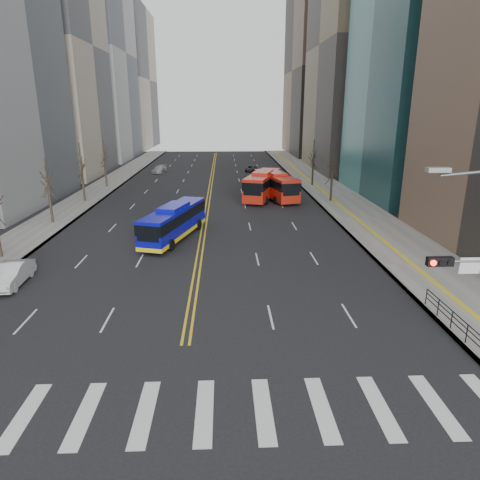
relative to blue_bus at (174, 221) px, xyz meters
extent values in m
plane|color=black|center=(2.55, -24.06, -1.67)|extent=(220.00, 220.00, 0.00)
cube|color=gray|center=(20.05, 20.94, -1.60)|extent=(7.00, 130.00, 0.15)
cube|color=gray|center=(-13.95, 20.94, -1.60)|extent=(5.00, 130.00, 0.15)
cube|color=silver|center=(-3.36, -24.06, -1.67)|extent=(0.70, 4.00, 0.01)
cube|color=silver|center=(-0.99, -24.06, -1.67)|extent=(0.70, 4.00, 0.01)
cube|color=silver|center=(1.37, -24.06, -1.67)|extent=(0.70, 4.00, 0.01)
cube|color=silver|center=(3.73, -24.06, -1.67)|extent=(0.70, 4.00, 0.01)
cube|color=silver|center=(6.10, -24.06, -1.67)|extent=(0.70, 4.00, 0.01)
cube|color=silver|center=(8.46, -24.06, -1.67)|extent=(0.70, 4.00, 0.01)
cube|color=silver|center=(10.83, -24.06, -1.67)|extent=(0.70, 4.00, 0.01)
cube|color=silver|center=(13.19, -24.06, -1.67)|extent=(0.70, 4.00, 0.01)
cube|color=gold|center=(2.35, 30.94, -1.67)|extent=(0.15, 100.00, 0.01)
cube|color=gold|center=(2.75, 30.94, -1.67)|extent=(0.15, 100.00, 0.01)
cube|color=gray|center=(-28.45, 41.94, 20.33)|extent=(22.00, 22.00, 44.00)
cube|color=gray|center=(-27.45, 68.94, 22.33)|extent=(20.00, 26.00, 48.00)
cube|color=#807358|center=(32.55, 46.94, 21.33)|extent=(20.00, 26.00, 46.00)
cube|color=gray|center=(-26.45, 100.94, 18.33)|extent=(18.00, 30.00, 40.00)
cube|color=brown|center=(31.55, 78.94, 19.33)|extent=(18.00, 30.00, 42.00)
cube|color=black|center=(13.55, -22.06, 3.83)|extent=(1.10, 0.28, 0.38)
cylinder|color=#FF190C|center=(13.20, -22.22, 3.83)|extent=(0.24, 0.08, 0.24)
cylinder|color=black|center=(13.55, -22.22, 3.83)|extent=(0.24, 0.08, 0.24)
cylinder|color=black|center=(13.90, -22.22, 3.83)|extent=(0.24, 0.08, 0.24)
cube|color=white|center=(14.85, -22.06, 3.63)|extent=(0.90, 0.06, 0.70)
cube|color=#999993|center=(12.95, -22.06, 7.63)|extent=(0.90, 0.35, 0.18)
cube|color=black|center=(16.85, -18.06, -0.52)|extent=(0.04, 6.00, 0.04)
cylinder|color=black|center=(16.85, -19.56, -1.02)|extent=(0.06, 0.06, 1.00)
cylinder|color=black|center=(16.85, -18.06, -1.02)|extent=(0.06, 0.06, 1.00)
cylinder|color=black|center=(16.85, -16.56, -1.02)|extent=(0.06, 0.06, 1.00)
cylinder|color=black|center=(16.85, -15.06, -1.02)|extent=(0.06, 0.06, 1.00)
cylinder|color=black|center=(-13.45, 5.94, 0.13)|extent=(0.28, 0.28, 3.60)
cylinder|color=black|center=(-13.45, 16.94, 0.33)|extent=(0.28, 0.28, 4.00)
cylinder|color=black|center=(-13.45, 27.94, 0.23)|extent=(0.28, 0.28, 3.80)
cylinder|color=black|center=(18.55, 15.94, 0.08)|extent=(0.28, 0.28, 3.50)
cylinder|color=black|center=(18.55, 27.94, 0.20)|extent=(0.28, 0.28, 3.75)
cube|color=#0B0DAB|center=(0.00, 0.00, -0.05)|extent=(5.26, 11.02, 2.54)
cube|color=black|center=(0.00, 0.00, 0.47)|extent=(5.33, 11.06, 0.92)
cube|color=#0B0DAB|center=(0.00, 0.00, 1.32)|extent=(2.82, 4.15, 0.40)
cube|color=yellow|center=(0.00, 0.00, -1.12)|extent=(5.33, 11.06, 0.35)
cylinder|color=black|center=(-2.07, -3.00, -1.17)|extent=(0.57, 1.04, 1.00)
cylinder|color=black|center=(0.09, -3.64, -1.17)|extent=(0.57, 1.04, 1.00)
cylinder|color=black|center=(-0.09, 3.64, -1.17)|extent=(0.57, 1.04, 1.00)
cylinder|color=black|center=(2.07, 3.00, -1.17)|extent=(0.57, 1.04, 1.00)
cube|color=#B32213|center=(11.59, 18.34, 0.13)|extent=(5.07, 11.49, 2.91)
cube|color=black|center=(11.59, 18.34, 0.70)|extent=(5.13, 11.52, 1.04)
cube|color=#B32213|center=(11.59, 18.34, 1.69)|extent=(2.89, 4.29, 0.40)
cylinder|color=black|center=(11.18, 14.56, -1.17)|extent=(0.52, 1.04, 1.00)
cylinder|color=black|center=(13.66, 15.15, -1.17)|extent=(0.52, 1.04, 1.00)
cylinder|color=black|center=(9.52, 21.54, -1.17)|extent=(0.52, 1.04, 1.00)
cylinder|color=black|center=(12.00, 22.12, -1.17)|extent=(0.52, 1.04, 1.00)
cube|color=#B32213|center=(9.87, 18.48, 0.19)|extent=(6.02, 11.82, 3.01)
cube|color=black|center=(9.87, 18.48, 0.76)|extent=(6.08, 11.86, 1.08)
cube|color=#B32213|center=(9.87, 18.48, 1.79)|extent=(3.23, 4.50, 0.40)
cylinder|color=black|center=(7.49, 15.35, -1.17)|extent=(0.59, 1.04, 1.00)
cylinder|color=black|center=(10.00, 14.55, -1.17)|extent=(0.59, 1.04, 1.00)
cylinder|color=black|center=(9.74, 22.41, -1.17)|extent=(0.59, 1.04, 1.00)
cylinder|color=black|center=(12.24, 21.61, -1.17)|extent=(0.59, 1.04, 1.00)
imported|color=silver|center=(-9.95, -10.65, -0.91)|extent=(1.79, 4.67, 1.52)
imported|color=black|center=(11.58, 25.44, -0.98)|extent=(2.54, 4.32, 1.38)
imported|color=#96969B|center=(-7.52, 43.46, -1.00)|extent=(2.66, 4.89, 1.34)
imported|color=black|center=(9.98, 44.36, -1.13)|extent=(2.77, 4.26, 1.09)
camera|label=1|loc=(4.60, -38.42, 9.89)|focal=32.00mm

